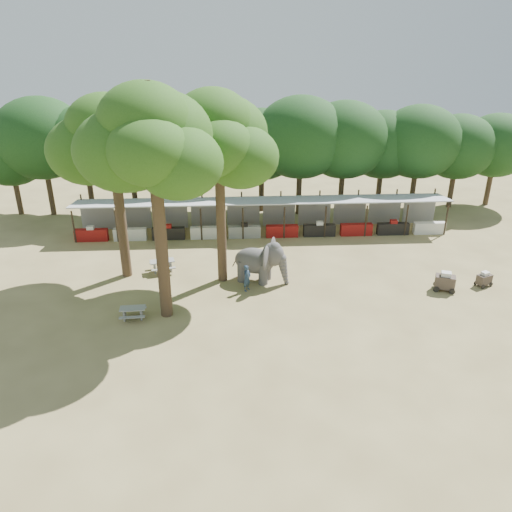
{
  "coord_description": "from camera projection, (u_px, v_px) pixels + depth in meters",
  "views": [
    {
      "loc": [
        -2.53,
        -21.59,
        13.91
      ],
      "look_at": [
        -1.0,
        5.0,
        2.0
      ],
      "focal_mm": 35.0,
      "sensor_mm": 36.0,
      "label": 1
    }
  ],
  "objects": [
    {
      "name": "yard_tree_back",
      "position": [
        216.0,
        140.0,
        27.48
      ],
      "size": [
        7.1,
        6.9,
        11.36
      ],
      "color": "#332316",
      "rests_on": "ground"
    },
    {
      "name": "vendor_stalls",
      "position": [
        263.0,
        218.0,
        37.62
      ],
      "size": [
        28.0,
        2.99,
        2.8
      ],
      "color": "#AFB1B8",
      "rests_on": "ground"
    },
    {
      "name": "picnic_table_far",
      "position": [
        162.0,
        264.0,
        31.69
      ],
      "size": [
        1.79,
        1.68,
        0.75
      ],
      "rotation": [
        0.0,
        0.0,
        0.24
      ],
      "color": "gray",
      "rests_on": "ground"
    },
    {
      "name": "cart_front",
      "position": [
        445.0,
        281.0,
        29.29
      ],
      "size": [
        1.42,
        1.18,
        1.19
      ],
      "rotation": [
        0.0,
        0.0,
        -0.36
      ],
      "color": "#372C25",
      "rests_on": "ground"
    },
    {
      "name": "backdrop_trees",
      "position": [
        258.0,
        146.0,
        40.56
      ],
      "size": [
        46.46,
        5.95,
        8.33
      ],
      "color": "#332316",
      "rests_on": "ground"
    },
    {
      "name": "cart_back",
      "position": [
        484.0,
        279.0,
        29.89
      ],
      "size": [
        1.11,
        0.94,
        0.92
      ],
      "rotation": [
        0.0,
        0.0,
        0.42
      ],
      "color": "#372C25",
      "rests_on": "ground"
    },
    {
      "name": "ground",
      "position": [
        281.0,
        331.0,
        25.49
      ],
      "size": [
        100.0,
        100.0,
        0.0
      ],
      "primitive_type": "plane",
      "color": "olive",
      "rests_on": "ground"
    },
    {
      "name": "handler",
      "position": [
        247.0,
        278.0,
        29.22
      ],
      "size": [
        0.65,
        0.69,
        1.6
      ],
      "primitive_type": "imported",
      "rotation": [
        0.0,
        0.0,
        0.93
      ],
      "color": "#26384C",
      "rests_on": "ground"
    },
    {
      "name": "yard_tree_center",
      "position": [
        150.0,
        143.0,
        23.41
      ],
      "size": [
        7.1,
        6.9,
        12.04
      ],
      "color": "#332316",
      "rests_on": "ground"
    },
    {
      "name": "picnic_table_near",
      "position": [
        133.0,
        312.0,
        26.42
      ],
      "size": [
        1.39,
        1.27,
        0.66
      ],
      "rotation": [
        0.0,
        0.0,
        0.06
      ],
      "color": "gray",
      "rests_on": "ground"
    },
    {
      "name": "yard_tree_left",
      "position": [
        111.0,
        144.0,
        28.22
      ],
      "size": [
        7.1,
        6.9,
        11.02
      ],
      "color": "#332316",
      "rests_on": "ground"
    },
    {
      "name": "elephant",
      "position": [
        261.0,
        261.0,
        30.16
      ],
      "size": [
        3.56,
        2.72,
        2.65
      ],
      "rotation": [
        0.0,
        0.0,
        -0.36
      ],
      "color": "#3F3D3D",
      "rests_on": "ground"
    }
  ]
}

